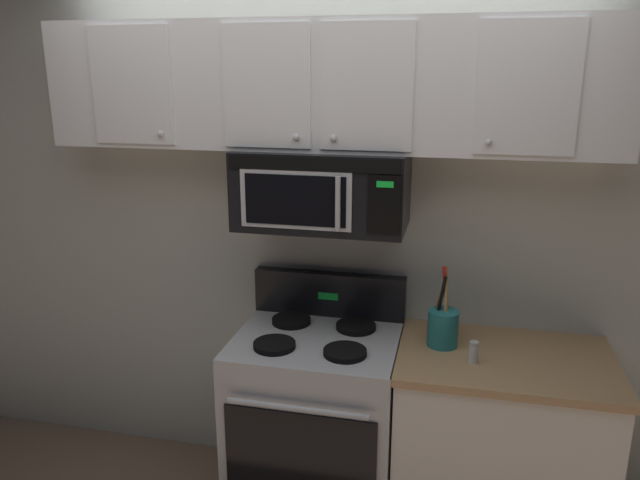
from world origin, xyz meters
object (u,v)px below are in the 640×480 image
over_range_microwave (322,189)px  salt_shaker (474,352)px  stove_range (317,420)px  utensil_crock_teal (443,326)px

over_range_microwave → salt_shaker: size_ratio=7.89×
stove_range → over_range_microwave: size_ratio=1.47×
stove_range → utensil_crock_teal: 0.77m
salt_shaker → over_range_microwave: bearing=163.2°
over_range_microwave → salt_shaker: over_range_microwave is taller
over_range_microwave → utensil_crock_teal: bearing=-6.8°
stove_range → utensil_crock_teal: utensil_crock_teal is taller
stove_range → utensil_crock_teal: bearing=4.9°
utensil_crock_teal → salt_shaker: size_ratio=3.79×
stove_range → over_range_microwave: bearing=90.1°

